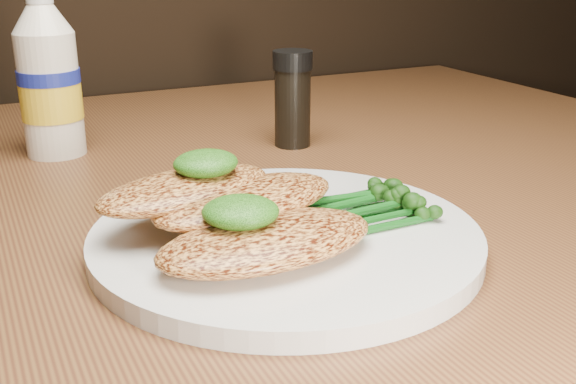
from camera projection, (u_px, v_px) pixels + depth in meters
name	position (u px, v px, depth m)	size (l,w,h in m)	color
plate	(286.00, 238.00, 0.49)	(0.28, 0.28, 0.01)	silver
chicken_front	(267.00, 241.00, 0.44)	(0.15, 0.08, 0.02)	#E49948
chicken_mid	(246.00, 200.00, 0.49)	(0.15, 0.07, 0.02)	#E49948
chicken_back	(185.00, 189.00, 0.49)	(0.14, 0.07, 0.02)	#E49948
pesto_front	(240.00, 212.00, 0.44)	(0.05, 0.05, 0.02)	#103708
pesto_back	(206.00, 163.00, 0.49)	(0.05, 0.04, 0.02)	#103708
broccolini_bundle	(346.00, 205.00, 0.51)	(0.14, 0.11, 0.02)	#114E14
mayo_bottle	(48.00, 71.00, 0.69)	(0.06, 0.06, 0.17)	white
pepper_grinder	(293.00, 99.00, 0.73)	(0.04, 0.04, 0.10)	black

